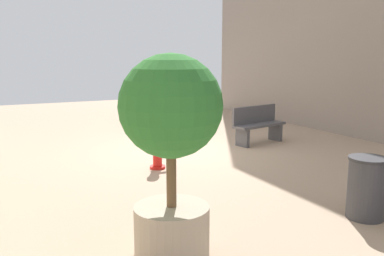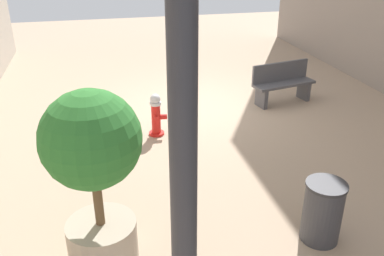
% 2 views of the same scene
% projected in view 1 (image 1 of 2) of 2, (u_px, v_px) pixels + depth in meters
% --- Properties ---
extents(ground_plane, '(23.40, 23.40, 0.00)m').
position_uv_depth(ground_plane, '(183.00, 150.00, 9.66)').
color(ground_plane, tan).
extents(fire_hydrant, '(0.38, 0.41, 0.87)m').
position_uv_depth(fire_hydrant, '(158.00, 147.00, 8.00)').
color(fire_hydrant, red).
rests_on(fire_hydrant, ground_plane).
extents(bench_near, '(1.59, 0.74, 0.95)m').
position_uv_depth(bench_near, '(258.00, 124.00, 10.35)').
color(bench_near, '#4C4C51').
rests_on(bench_near, ground_plane).
extents(planter_tree, '(1.12, 1.12, 2.24)m').
position_uv_depth(planter_tree, '(171.00, 135.00, 4.35)').
color(planter_tree, tan).
rests_on(planter_tree, ground_plane).
extents(trash_bin, '(0.53, 0.53, 0.86)m').
position_uv_depth(trash_bin, '(367.00, 188.00, 5.53)').
color(trash_bin, '#38383D').
rests_on(trash_bin, ground_plane).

